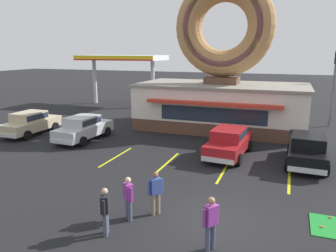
% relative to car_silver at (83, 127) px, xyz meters
% --- Properties ---
extents(ground_plane, '(160.00, 160.00, 0.00)m').
position_rel_car_silver_xyz_m(ground_plane, '(10.33, -7.41, -0.87)').
color(ground_plane, black).
extents(donut_shop_building, '(12.30, 6.75, 10.96)m').
position_rel_car_silver_xyz_m(donut_shop_building, '(7.69, 6.53, 2.87)').
color(donut_shop_building, brown).
rests_on(donut_shop_building, ground).
extents(mini_donut_mid_left, '(0.13, 0.13, 0.04)m').
position_rel_car_silver_xyz_m(mini_donut_mid_left, '(13.79, -6.62, -0.82)').
color(mini_donut_mid_left, '#D17F47').
rests_on(mini_donut_mid_left, putting_mat).
extents(mini_donut_far_left, '(0.13, 0.13, 0.04)m').
position_rel_car_silver_xyz_m(mini_donut_far_left, '(14.11, -5.83, -0.82)').
color(mini_donut_far_left, '#A5724C').
rests_on(mini_donut_far_left, putting_mat).
extents(car_silver, '(2.09, 4.61, 1.60)m').
position_rel_car_silver_xyz_m(car_silver, '(0.00, 0.00, 0.00)').
color(car_silver, '#B2B5BA').
rests_on(car_silver, ground).
extents(car_red, '(2.22, 4.67, 1.60)m').
position_rel_car_silver_xyz_m(car_red, '(9.51, -0.09, 0.00)').
color(car_red, maroon).
rests_on(car_red, ground).
extents(car_black, '(2.07, 4.61, 1.60)m').
position_rel_car_silver_xyz_m(car_black, '(13.52, -0.07, 0.00)').
color(car_black, black).
rests_on(car_black, ground).
extents(car_champagne, '(1.99, 4.57, 1.60)m').
position_rel_car_silver_xyz_m(car_champagne, '(-4.36, 0.00, 0.00)').
color(car_champagne, '#BCAD89').
rests_on(car_champagne, ground).
extents(pedestrian_blue_sweater_man, '(0.43, 0.47, 1.60)m').
position_rel_car_silver_xyz_m(pedestrian_blue_sweater_man, '(8.29, -7.66, 0.01)').
color(pedestrian_blue_sweater_man, '#7F7056').
rests_on(pedestrian_blue_sweater_man, ground).
extents(pedestrian_hooded_kid, '(0.41, 0.51, 1.66)m').
position_rel_car_silver_xyz_m(pedestrian_hooded_kid, '(10.61, -9.09, 0.05)').
color(pedestrian_hooded_kid, '#474C66').
rests_on(pedestrian_hooded_kid, ground).
extents(pedestrian_leather_jacket_man, '(0.47, 0.43, 1.56)m').
position_rel_car_silver_xyz_m(pedestrian_leather_jacket_man, '(7.57, -8.33, -0.02)').
color(pedestrian_leather_jacket_man, '#474C66').
rests_on(pedestrian_leather_jacket_man, ground).
extents(pedestrian_clipboard_woman, '(0.36, 0.56, 1.57)m').
position_rel_car_silver_xyz_m(pedestrian_clipboard_woman, '(7.33, -9.43, -0.01)').
color(pedestrian_clipboard_woman, '#474C66').
rests_on(pedestrian_clipboard_woman, ground).
extents(trash_bin, '(0.57, 0.57, 0.97)m').
position_rel_car_silver_xyz_m(trash_bin, '(12.79, 3.83, -0.37)').
color(trash_bin, '#232833').
rests_on(trash_bin, ground).
extents(traffic_light_pole, '(0.28, 0.47, 5.80)m').
position_rel_car_silver_xyz_m(traffic_light_pole, '(15.51, 10.07, 2.84)').
color(traffic_light_pole, '#595B60').
rests_on(traffic_light_pole, ground).
extents(gas_station_canopy, '(9.00, 4.46, 5.30)m').
position_rel_car_silver_xyz_m(gas_station_canopy, '(-4.50, 13.89, 3.99)').
color(gas_station_canopy, silver).
rests_on(gas_station_canopy, ground).
extents(parking_stripe_far_left, '(0.12, 3.60, 0.01)m').
position_rel_car_silver_xyz_m(parking_stripe_far_left, '(3.73, -2.41, -0.87)').
color(parking_stripe_far_left, yellow).
rests_on(parking_stripe_far_left, ground).
extents(parking_stripe_left, '(0.12, 3.60, 0.01)m').
position_rel_car_silver_xyz_m(parking_stripe_left, '(6.73, -2.41, -0.87)').
color(parking_stripe_left, yellow).
rests_on(parking_stripe_left, ground).
extents(parking_stripe_mid_left, '(0.12, 3.60, 0.01)m').
position_rel_car_silver_xyz_m(parking_stripe_mid_left, '(9.73, -2.41, -0.87)').
color(parking_stripe_mid_left, yellow).
rests_on(parking_stripe_mid_left, ground).
extents(parking_stripe_centre, '(0.12, 3.60, 0.01)m').
position_rel_car_silver_xyz_m(parking_stripe_centre, '(12.73, -2.41, -0.87)').
color(parking_stripe_centre, yellow).
rests_on(parking_stripe_centre, ground).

